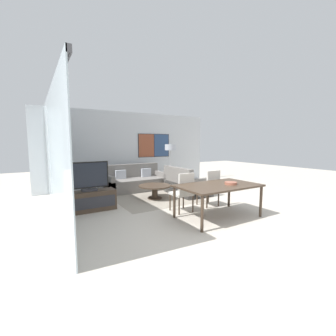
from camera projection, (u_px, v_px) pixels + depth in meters
ground_plane at (234, 229)px, 4.33m from camera, size 24.00×24.00×0.00m
wall_back at (132, 149)px, 8.61m from camera, size 6.70×0.09×2.80m
window_wall_left at (54, 149)px, 4.90m from camera, size 0.07×5.20×2.80m
area_rug at (155, 198)px, 6.71m from camera, size 2.27×2.07×0.01m
tv_console at (90, 201)px, 5.48m from camera, size 1.22×0.44×0.50m
television at (89, 177)px, 5.42m from camera, size 0.93×0.20×0.71m
sofa_main at (135, 182)px, 7.94m from camera, size 2.05×0.95×0.89m
sofa_side at (185, 186)px, 7.24m from camera, size 0.95×1.44×0.89m
coffee_table at (155, 189)px, 6.67m from camera, size 0.95×0.95×0.41m
dining_table at (218, 187)px, 4.97m from camera, size 1.82×1.07×0.74m
dining_chair_left at (183, 190)px, 5.36m from camera, size 0.46×0.46×0.96m
dining_chair_centre at (210, 186)px, 5.86m from camera, size 0.46×0.46×0.96m
fruit_bowl at (231, 183)px, 5.00m from camera, size 0.28×0.28×0.05m
floor_lamp at (170, 150)px, 8.45m from camera, size 0.42×0.42×1.60m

